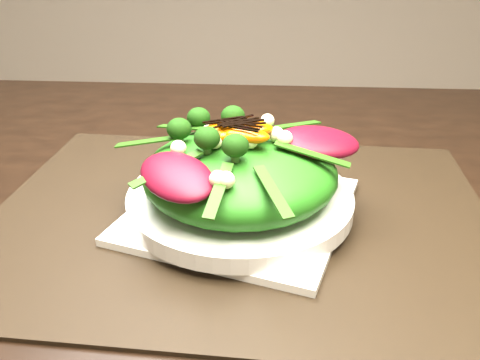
# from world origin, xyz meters

# --- Properties ---
(dining_table) EXTENTS (1.60, 0.90, 0.75)m
(dining_table) POSITION_xyz_m (0.00, 0.00, 0.73)
(dining_table) COLOR black
(dining_table) RESTS_ON floor
(placemat) EXTENTS (0.58, 0.45, 0.00)m
(placemat) POSITION_xyz_m (0.16, -0.07, 0.75)
(placemat) COLOR black
(placemat) RESTS_ON dining_table
(plate_base) EXTENTS (0.28, 0.28, 0.01)m
(plate_base) POSITION_xyz_m (0.16, -0.07, 0.76)
(plate_base) COLOR white
(plate_base) RESTS_ON placemat
(salad_bowl) EXTENTS (0.29, 0.29, 0.02)m
(salad_bowl) POSITION_xyz_m (0.16, -0.07, 0.77)
(salad_bowl) COLOR silver
(salad_bowl) RESTS_ON plate_base
(lettuce_mound) EXTENTS (0.22, 0.22, 0.07)m
(lettuce_mound) POSITION_xyz_m (0.16, -0.07, 0.81)
(lettuce_mound) COLOR #236212
(lettuce_mound) RESTS_ON salad_bowl
(radicchio_leaf) EXTENTS (0.10, 0.08, 0.02)m
(radicchio_leaf) POSITION_xyz_m (0.25, -0.05, 0.84)
(radicchio_leaf) COLOR #480714
(radicchio_leaf) RESTS_ON lettuce_mound
(orange_segment) EXTENTS (0.07, 0.04, 0.02)m
(orange_segment) POSITION_xyz_m (0.15, -0.06, 0.85)
(orange_segment) COLOR #CA4C03
(orange_segment) RESTS_ON lettuce_mound
(broccoli_floret) EXTENTS (0.04, 0.04, 0.04)m
(broccoli_floret) POSITION_xyz_m (0.11, -0.04, 0.85)
(broccoli_floret) COLOR black
(broccoli_floret) RESTS_ON lettuce_mound
(macadamia_nut) EXTENTS (0.02, 0.02, 0.02)m
(macadamia_nut) POSITION_xyz_m (0.19, -0.10, 0.85)
(macadamia_nut) COLOR beige
(macadamia_nut) RESTS_ON lettuce_mound
(balsamic_drizzle) EXTENTS (0.04, 0.01, 0.00)m
(balsamic_drizzle) POSITION_xyz_m (0.15, -0.06, 0.86)
(balsamic_drizzle) COLOR black
(balsamic_drizzle) RESTS_ON orange_segment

